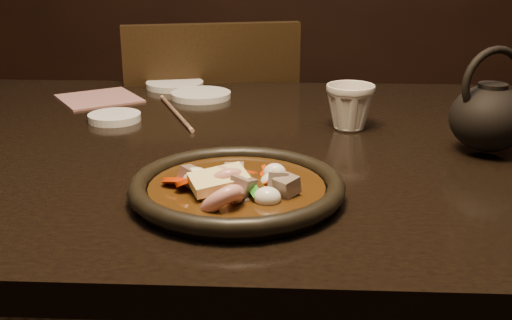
{
  "coord_description": "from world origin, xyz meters",
  "views": [
    {
      "loc": [
        0.06,
        -0.98,
        1.06
      ],
      "look_at": [
        0.03,
        -0.23,
        0.8
      ],
      "focal_mm": 45.0,
      "sensor_mm": 36.0,
      "label": 1
    }
  ],
  "objects_px": {
    "plate": "(237,188)",
    "teapot": "(490,114)",
    "chair": "(210,176)",
    "table": "(248,187)",
    "tea_cup": "(350,105)"
  },
  "relations": [
    {
      "from": "plate",
      "to": "tea_cup",
      "type": "bearing_deg",
      "value": 62.35
    },
    {
      "from": "chair",
      "to": "tea_cup",
      "type": "xyz_separation_m",
      "value": [
        0.3,
        -0.48,
        0.31
      ]
    },
    {
      "from": "chair",
      "to": "tea_cup",
      "type": "bearing_deg",
      "value": 109.29
    },
    {
      "from": "plate",
      "to": "tea_cup",
      "type": "xyz_separation_m",
      "value": [
        0.17,
        0.32,
        0.03
      ]
    },
    {
      "from": "plate",
      "to": "teapot",
      "type": "distance_m",
      "value": 0.42
    },
    {
      "from": "chair",
      "to": "teapot",
      "type": "height_order",
      "value": "teapot"
    },
    {
      "from": "chair",
      "to": "plate",
      "type": "xyz_separation_m",
      "value": [
        0.13,
        -0.8,
        0.28
      ]
    },
    {
      "from": "table",
      "to": "tea_cup",
      "type": "height_order",
      "value": "tea_cup"
    },
    {
      "from": "tea_cup",
      "to": "plate",
      "type": "bearing_deg",
      "value": -117.65
    },
    {
      "from": "plate",
      "to": "teapot",
      "type": "relative_size",
      "value": 1.71
    },
    {
      "from": "table",
      "to": "tea_cup",
      "type": "relative_size",
      "value": 19.26
    },
    {
      "from": "teapot",
      "to": "table",
      "type": "bearing_deg",
      "value": 151.73
    },
    {
      "from": "table",
      "to": "plate",
      "type": "height_order",
      "value": "plate"
    },
    {
      "from": "plate",
      "to": "tea_cup",
      "type": "height_order",
      "value": "tea_cup"
    },
    {
      "from": "teapot",
      "to": "tea_cup",
      "type": "bearing_deg",
      "value": 126.35
    }
  ]
}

